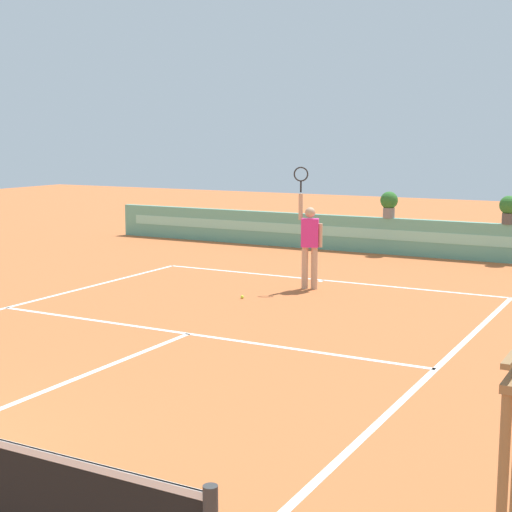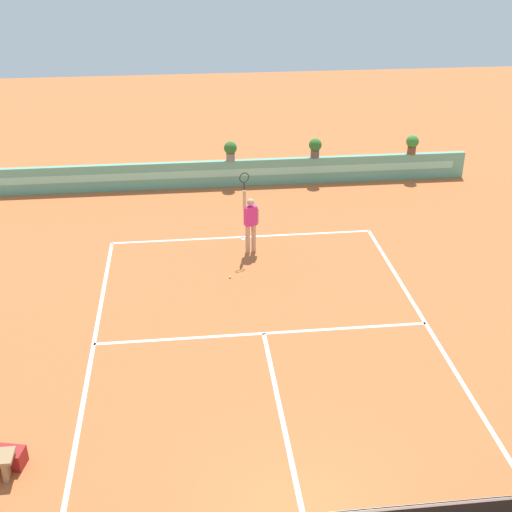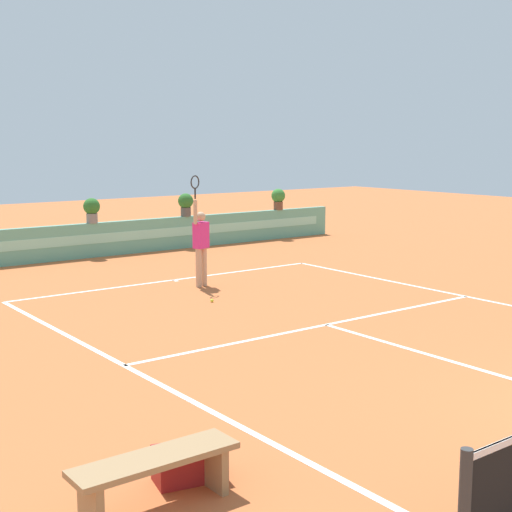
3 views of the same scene
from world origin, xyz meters
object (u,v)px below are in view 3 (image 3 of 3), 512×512
bench_courtside (155,469)px  potted_plant_centre (92,209)px  potted_plant_far_right (278,198)px  gear_bag (190,463)px  tennis_player (201,242)px  tennis_ball_near_baseline (212,301)px  potted_plant_right (186,203)px

bench_courtside → potted_plant_centre: size_ratio=2.21×
potted_plant_centre → potted_plant_far_right: 6.91m
gear_bag → bench_courtside: bearing=-151.4°
gear_bag → tennis_player: size_ratio=0.27×
tennis_player → gear_bag: bearing=-123.5°
bench_courtside → tennis_ball_near_baseline: bench_courtside is taller
potted_plant_far_right → potted_plant_right: bearing=180.0°
bench_courtside → potted_plant_right: size_ratio=2.21×
gear_bag → tennis_player: tennis_player is taller
tennis_ball_near_baseline → tennis_player: bearing=64.5°
bench_courtside → potted_plant_right: (9.01, 14.09, 1.04)m
bench_courtside → potted_plant_far_right: (12.75, 14.09, 1.04)m
tennis_player → tennis_ball_near_baseline: 2.01m
potted_plant_right → potted_plant_centre: same height
tennis_player → potted_plant_centre: bearing=91.7°
bench_courtside → potted_plant_far_right: size_ratio=2.21×
potted_plant_right → tennis_player: bearing=-118.5°
bench_courtside → tennis_ball_near_baseline: size_ratio=23.53×
tennis_player → potted_plant_right: size_ratio=3.57×
tennis_ball_near_baseline → potted_plant_centre: potted_plant_centre is taller
bench_courtside → tennis_player: bearing=54.9°
bench_courtside → potted_plant_right: bearing=57.4°
potted_plant_right → bench_courtside: bearing=-122.6°
gear_bag → potted_plant_far_right: (12.19, 13.79, 1.23)m
potted_plant_right → potted_plant_centre: 3.17m
gear_bag → tennis_ball_near_baseline: (4.70, 6.67, -0.15)m
tennis_ball_near_baseline → potted_plant_far_right: size_ratio=0.09×
potted_plant_centre → potted_plant_far_right: same height
gear_bag → potted_plant_right: 16.22m
tennis_ball_near_baseline → potted_plant_centre: 7.27m
tennis_ball_near_baseline → potted_plant_right: 8.17m
bench_courtside → potted_plant_far_right: bearing=47.9°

